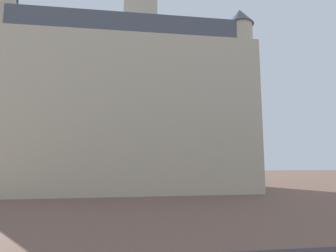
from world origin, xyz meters
TOP-DOWN VIEW (x-y plane):
  - landmark_building at (-2.42, 30.79)m, footprint 29.87×10.80m

SIDE VIEW (x-z plane):
  - landmark_building at x=-2.42m, z-range -7.97..28.82m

